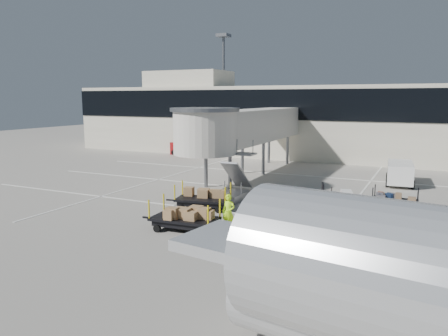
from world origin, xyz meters
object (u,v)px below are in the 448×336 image
at_px(baggage_tug, 334,198).
at_px(ground_worker, 229,212).
at_px(box_cart_near, 186,218).
at_px(minivan, 400,171).
at_px(belt_loader, 186,149).
at_px(suitcase_cart, 395,201).
at_px(box_cart_far, 203,200).

distance_m(baggage_tug, ground_worker, 8.27).
relative_size(baggage_tug, box_cart_near, 0.57).
relative_size(minivan, belt_loader, 1.12).
height_order(suitcase_cart, box_cart_far, box_cart_far).
relative_size(box_cart_near, minivan, 0.91).
bearing_deg(suitcase_cart, belt_loader, 146.43).
xyz_separation_m(box_cart_near, minivan, (8.95, 17.75, 0.35)).
height_order(ground_worker, minivan, ground_worker).
distance_m(box_cart_far, ground_worker, 4.54).
bearing_deg(ground_worker, baggage_tug, 59.67).
height_order(ground_worker, belt_loader, belt_loader).
distance_m(baggage_tug, suitcase_cart, 3.70).
relative_size(baggage_tug, belt_loader, 0.58).
xyz_separation_m(suitcase_cart, box_cart_near, (-9.25, -9.57, 0.22)).
relative_size(box_cart_near, ground_worker, 2.27).
bearing_deg(minivan, belt_loader, 156.71).
bearing_deg(baggage_tug, box_cart_far, -167.04).
height_order(box_cart_far, ground_worker, ground_worker).
bearing_deg(belt_loader, minivan, -8.98).
bearing_deg(box_cart_far, ground_worker, -57.09).
bearing_deg(ground_worker, belt_loader, 122.00).
relative_size(box_cart_far, belt_loader, 0.98).
height_order(baggage_tug, ground_worker, ground_worker).
height_order(minivan, belt_loader, belt_loader).
height_order(suitcase_cart, belt_loader, belt_loader).
distance_m(baggage_tug, belt_loader, 27.16).
distance_m(box_cart_far, minivan, 16.99).
bearing_deg(minivan, box_cart_near, -121.71).
relative_size(suitcase_cart, box_cart_far, 0.79).
bearing_deg(minivan, ground_worker, -117.79).
bearing_deg(box_cart_far, minivan, 40.51).
height_order(box_cart_near, belt_loader, belt_loader).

